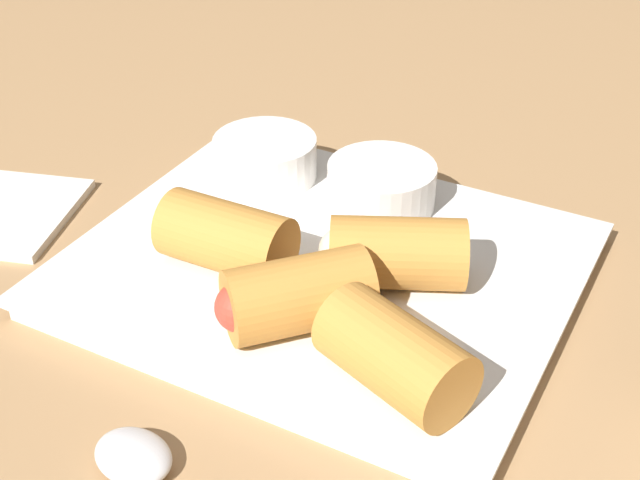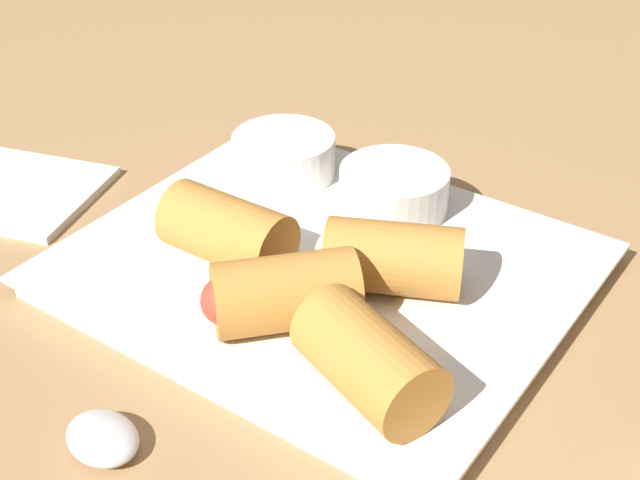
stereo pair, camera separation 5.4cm
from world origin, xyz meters
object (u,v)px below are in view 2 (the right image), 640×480
Objects in this scene: serving_plate at (320,273)px; dipping_bowl_far at (284,154)px; spoon at (119,454)px; napkin at (14,191)px; dipping_bowl_near at (394,188)px.

serving_plate is 11.66cm from dipping_bowl_far.
spoon is (9.02, -25.33, -2.46)cm from dipping_bowl_far.
dipping_bowl_far is (-8.49, 7.63, 2.37)cm from serving_plate.
spoon is (0.53, -17.69, -0.09)cm from serving_plate.
dipping_bowl_far is at bearing 109.61° from spoon.
spoon is 28.43cm from napkin.
dipping_bowl_far reaches higher than spoon.
dipping_bowl_near reaches higher than spoon.
serving_plate is 24.67cm from napkin.
dipping_bowl_near is 1.00× the size of dipping_bowl_far.
serving_plate is 4.10× the size of dipping_bowl_far.
serving_plate reaches higher than napkin.
serving_plate and spoon have the same top height.
serving_plate is 2.09× the size of napkin.
dipping_bowl_near is (0.38, 8.03, 2.37)cm from serving_plate.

